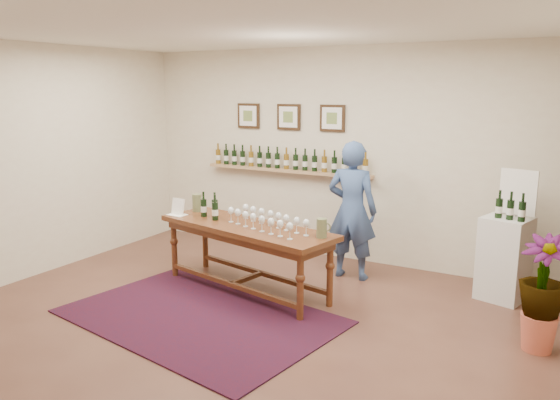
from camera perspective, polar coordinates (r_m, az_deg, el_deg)
The scene contains 14 objects.
ground at distance 5.48m, azimuth -4.19°, elevation -12.83°, with size 6.00×6.00×0.00m, color #4D2C22.
room_shell at distance 6.15m, azimuth 22.54°, elevation -0.02°, with size 6.00×6.00×6.00m.
rug at distance 5.68m, azimuth -8.40°, elevation -11.94°, with size 2.66×1.77×0.01m, color #4D0D15.
tasting_table at distance 6.13m, azimuth -3.57°, elevation -3.65°, with size 2.27×1.13×0.77m.
table_glasses at distance 5.92m, azimuth -1.44°, elevation -2.13°, with size 1.32×0.30×0.18m, color white, non-canonical shape.
table_bottles at distance 6.44m, azimuth -7.11°, elevation -0.58°, with size 0.27×0.16×0.29m, color black, non-canonical shape.
pitcher_left at distance 6.81m, azimuth -8.66°, elevation -0.29°, with size 0.14×0.14×0.22m, color #5E653E, non-canonical shape.
pitcher_right at distance 5.57m, azimuth 4.37°, elevation -2.95°, with size 0.13×0.13×0.20m, color #5E653E, non-canonical shape.
menu_card at distance 6.67m, azimuth -10.61°, elevation -0.69°, with size 0.22×0.16×0.20m, color white.
display_pedestal at distance 6.42m, azimuth 22.39°, elevation -5.67°, with size 0.46×0.46×0.91m, color silver.
pedestal_bottles at distance 6.18m, azimuth 22.96°, elevation -0.50°, with size 0.31×0.08×0.31m, color black, non-canonical shape.
info_sign at distance 6.33m, azimuth 23.63°, elevation 0.76°, with size 0.39×0.02×0.54m, color white.
potted_plant at distance 5.29m, azimuth 25.68°, elevation -8.82°, with size 0.50×0.50×0.90m.
person at distance 6.57m, azimuth 7.53°, elevation -1.08°, with size 0.61×0.40×1.67m, color #375083.
Camera 1 is at (2.77, -4.15, 2.27)m, focal length 35.00 mm.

